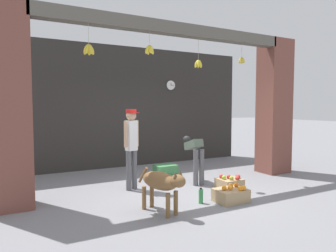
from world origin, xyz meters
TOP-DOWN VIEW (x-y plane):
  - ground_plane at (0.00, 0.00)m, footprint 60.00×60.00m
  - shop_back_wall at (0.00, 2.82)m, footprint 7.34×0.12m
  - shop_pillar_left at (-3.02, 0.30)m, footprint 0.70×0.60m
  - shop_pillar_right at (3.02, 0.30)m, footprint 0.70×0.60m
  - storefront_awning at (-0.01, 0.12)m, footprint 5.44×0.29m
  - dog at (-0.88, -1.05)m, footprint 0.51×1.03m
  - shopkeeper at (-0.83, 0.44)m, footprint 0.34×0.29m
  - worker_stooping at (0.61, 0.30)m, footprint 0.30×0.78m
  - fruit_crate_oranges at (0.48, -1.11)m, footprint 0.56×0.43m
  - fruit_crate_apples at (1.00, -0.44)m, footprint 0.46×0.43m
  - produce_box_green at (0.44, 1.39)m, footprint 0.54×0.41m
  - water_bottle at (-0.06, -0.95)m, footprint 0.08×0.08m
  - wall_clock at (1.31, 2.74)m, footprint 0.30×0.03m

SIDE VIEW (x-z plane):
  - ground_plane at x=0.00m, z-range 0.00..0.00m
  - produce_box_green at x=0.44m, z-range 0.00..0.23m
  - fruit_crate_apples at x=1.00m, z-range -0.03..0.27m
  - fruit_crate_oranges at x=0.48m, z-range -0.03..0.28m
  - water_bottle at x=-0.06m, z-range -0.01..0.27m
  - dog at x=-0.88m, z-range 0.13..0.86m
  - worker_stooping at x=0.61m, z-range 0.17..1.19m
  - shopkeeper at x=-0.83m, z-range 0.15..1.80m
  - shop_back_wall at x=0.00m, z-range 0.00..3.39m
  - shop_pillar_left at x=-3.02m, z-range 0.00..3.39m
  - shop_pillar_right at x=3.02m, z-range 0.00..3.39m
  - wall_clock at x=1.31m, z-range 2.20..2.49m
  - storefront_awning at x=-0.01m, z-range 2.81..3.68m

